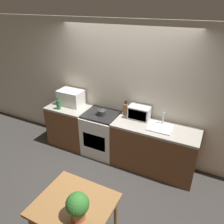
% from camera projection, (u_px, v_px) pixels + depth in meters
% --- Properties ---
extents(ground_plane, '(16.00, 16.00, 0.00)m').
position_uv_depth(ground_plane, '(102.00, 174.00, 4.03)').
color(ground_plane, '#33302D').
extents(wall_back, '(10.00, 0.06, 2.60)m').
position_uv_depth(wall_back, '(124.00, 92.00, 4.18)').
color(wall_back, beige).
rests_on(wall_back, ground_plane).
extents(counter_left_run, '(0.86, 0.62, 0.90)m').
position_uv_depth(counter_left_run, '(71.00, 125.00, 4.73)').
color(counter_left_run, brown).
rests_on(counter_left_run, ground_plane).
extents(counter_right_run, '(1.51, 0.62, 0.90)m').
position_uv_depth(counter_right_run, '(154.00, 148.00, 3.99)').
color(counter_right_run, brown).
rests_on(counter_right_run, ground_plane).
extents(stove_range, '(0.67, 0.62, 0.90)m').
position_uv_depth(stove_range, '(102.00, 134.00, 4.43)').
color(stove_range, silver).
rests_on(stove_range, ground_plane).
extents(kettle, '(0.17, 0.17, 0.17)m').
position_uv_depth(kettle, '(102.00, 111.00, 4.16)').
color(kettle, '#2D2D2D').
rests_on(kettle, stove_range).
extents(microwave, '(0.50, 0.36, 0.31)m').
position_uv_depth(microwave, '(71.00, 97.00, 4.54)').
color(microwave, silver).
rests_on(microwave, counter_left_run).
extents(bottle, '(0.08, 0.08, 0.26)m').
position_uv_depth(bottle, '(58.00, 104.00, 4.37)').
color(bottle, '#1E662D').
rests_on(bottle, counter_left_run).
extents(knife_block, '(0.08, 0.06, 0.28)m').
position_uv_depth(knife_block, '(126.00, 109.00, 4.16)').
color(knife_block, brown).
rests_on(knife_block, counter_right_run).
extents(toaster_oven, '(0.39, 0.25, 0.24)m').
position_uv_depth(toaster_oven, '(139.00, 112.00, 4.01)').
color(toaster_oven, silver).
rests_on(toaster_oven, counter_right_run).
extents(sink_basin, '(0.41, 0.38, 0.24)m').
position_uv_depth(sink_basin, '(161.00, 127.00, 3.76)').
color(sink_basin, silver).
rests_on(sink_basin, counter_right_run).
extents(dining_table, '(0.89, 0.77, 0.76)m').
position_uv_depth(dining_table, '(75.00, 209.00, 2.58)').
color(dining_table, brown).
rests_on(dining_table, ground_plane).
extents(potted_plant, '(0.25, 0.25, 0.34)m').
position_uv_depth(potted_plant, '(78.00, 205.00, 2.28)').
color(potted_plant, '#9E5B3D').
rests_on(potted_plant, dining_table).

